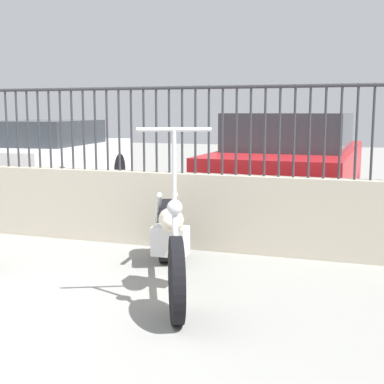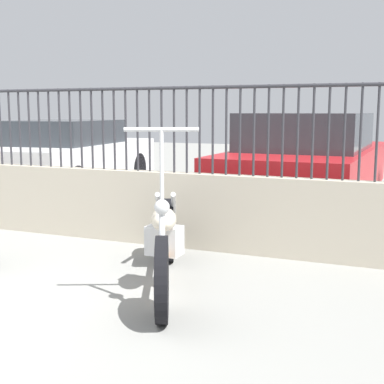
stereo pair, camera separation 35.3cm
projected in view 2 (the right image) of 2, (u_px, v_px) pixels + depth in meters
The scene contains 5 objects.
low_wall at pixel (83, 202), 6.21m from camera, with size 9.75×0.18×0.80m.
fence_railing at pixel (81, 118), 6.06m from camera, with size 9.75×0.04×0.91m.
motorcycle_orange at pixel (165, 239), 4.54m from camera, with size 1.02×2.05×1.35m.
car_white at pixel (66, 156), 9.44m from camera, with size 2.17×4.21×1.30m.
car_red at pixel (309, 162), 7.90m from camera, with size 1.89×4.57×1.42m.
Camera 2 is at (3.51, -2.67, 1.45)m, focal length 50.00 mm.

